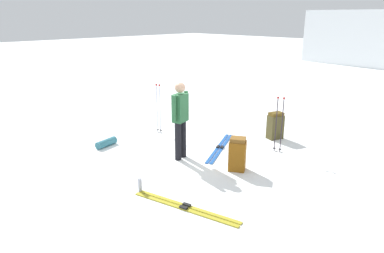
% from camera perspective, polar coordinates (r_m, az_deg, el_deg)
% --- Properties ---
extents(ground_plane, '(80.00, 80.00, 0.00)m').
position_cam_1_polar(ground_plane, '(7.86, 0.00, -4.86)').
color(ground_plane, white).
extents(skier_standing, '(0.30, 0.55, 1.70)m').
position_cam_1_polar(skier_standing, '(7.44, -1.93, 1.61)').
color(skier_standing, black).
rests_on(skier_standing, ground_plane).
extents(ski_pair_near, '(1.96, 0.64, 0.05)m').
position_cam_1_polar(ski_pair_near, '(5.87, -1.13, -13.10)').
color(ski_pair_near, gold).
rests_on(ski_pair_near, ground_plane).
extents(ski_pair_far, '(1.04, 1.84, 0.05)m').
position_cam_1_polar(ski_pair_far, '(8.33, 4.61, -3.48)').
color(ski_pair_far, '#1D50A4').
rests_on(ski_pair_far, ground_plane).
extents(backpack_large_dark, '(0.43, 0.41, 0.70)m').
position_cam_1_polar(backpack_large_dark, '(7.12, 7.45, -4.54)').
color(backpack_large_dark, brown).
rests_on(backpack_large_dark, ground_plane).
extents(backpack_bright, '(0.36, 0.44, 0.69)m').
position_cam_1_polar(backpack_bright, '(9.10, 13.50, 0.11)').
color(backpack_bright, '#4A4322').
rests_on(backpack_bright, ground_plane).
extents(ski_poles_planted_near, '(0.16, 0.10, 1.32)m').
position_cam_1_polar(ski_poles_planted_near, '(9.27, -5.52, 3.37)').
color(ski_poles_planted_near, '#AAAEC4').
rests_on(ski_poles_planted_near, ground_plane).
extents(ski_poles_planted_far, '(0.20, 0.11, 1.30)m').
position_cam_1_polar(ski_poles_planted_far, '(8.14, 14.11, 0.78)').
color(ski_poles_planted_far, '#281E2B').
rests_on(ski_poles_planted_far, ground_plane).
extents(sleeping_mat_rolled, '(0.29, 0.57, 0.18)m').
position_cam_1_polar(sleeping_mat_rolled, '(8.65, -13.87, -2.61)').
color(sleeping_mat_rolled, teal).
rests_on(sleeping_mat_rolled, ground_plane).
extents(thermos_bottle, '(0.07, 0.07, 0.26)m').
position_cam_1_polar(thermos_bottle, '(6.37, -8.53, -9.49)').
color(thermos_bottle, '#AAAEC1').
rests_on(thermos_bottle, ground_plane).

